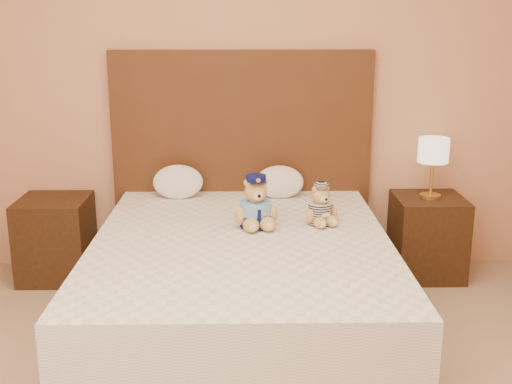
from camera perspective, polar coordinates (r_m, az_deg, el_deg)
The scene contains 9 objects.
bed at distance 3.58m, azimuth -1.27°, elevation -8.31°, with size 1.60×2.00×0.55m.
headboard at distance 4.39m, azimuth -1.25°, elevation 2.71°, with size 1.75×0.08×1.50m, color #482915.
nightstand_left at distance 4.51m, azimuth -17.37°, elevation -3.97°, with size 0.45×0.45×0.55m, color #342010.
nightstand_right at distance 4.49m, azimuth 14.97°, elevation -3.84°, with size 0.45×0.45×0.55m, color #342010.
lamp at distance 4.34m, azimuth 15.49°, elevation 3.34°, with size 0.20×0.20×0.40m.
teddy_police at distance 3.62m, azimuth -0.01°, elevation -0.86°, with size 0.26×0.25×0.30m, color #A98342, non-canonical shape.
teddy_prisoner at distance 3.70m, azimuth 5.78°, elevation -1.12°, with size 0.21×0.20×0.23m, color #A98342, non-canonical shape.
pillow_left at distance 4.26m, azimuth -6.96°, elevation 1.04°, with size 0.33×0.21×0.23m, color white.
pillow_right at distance 4.24m, azimuth 2.11°, elevation 1.03°, with size 0.32×0.21×0.22m, color white.
Camera 1 is at (0.02, -2.08, 1.70)m, focal length 45.00 mm.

